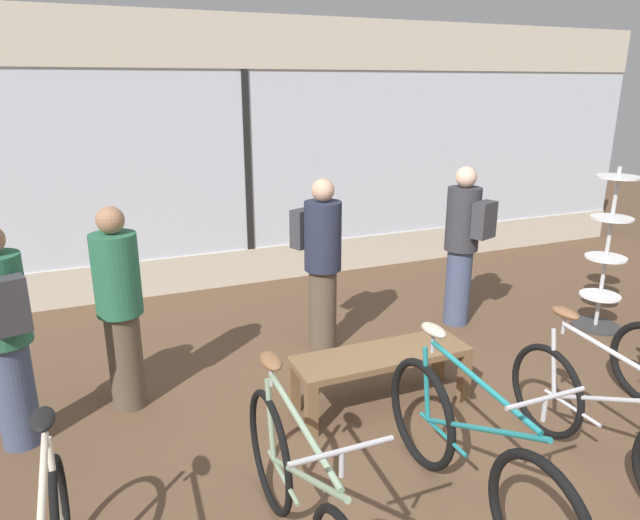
{
  "coord_description": "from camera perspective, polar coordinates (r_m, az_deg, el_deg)",
  "views": [
    {
      "loc": [
        -1.85,
        -2.71,
        2.44
      ],
      "look_at": [
        0.0,
        1.72,
        0.95
      ],
      "focal_mm": 32.0,
      "sensor_mm": 36.0,
      "label": 1
    }
  ],
  "objects": [
    {
      "name": "ground_plane",
      "position": [
        4.09,
        9.92,
        -19.69
      ],
      "size": [
        24.0,
        24.0,
        0.0
      ],
      "primitive_type": "plane",
      "color": "brown"
    },
    {
      "name": "shop_back_wall",
      "position": [
        7.01,
        -7.34,
        10.54
      ],
      "size": [
        12.0,
        0.08,
        3.2
      ],
      "color": "beige",
      "rests_on": "ground_plane"
    },
    {
      "name": "bicycle_left",
      "position": [
        3.14,
        -1.98,
        -23.07
      ],
      "size": [
        0.46,
        1.79,
        1.05
      ],
      "color": "black",
      "rests_on": "ground_plane"
    },
    {
      "name": "bicycle_center",
      "position": [
        3.56,
        14.82,
        -18.33
      ],
      "size": [
        0.46,
        1.8,
        1.05
      ],
      "color": "black",
      "rests_on": "ground_plane"
    },
    {
      "name": "bicycle_right",
      "position": [
        4.17,
        26.68,
        -14.38
      ],
      "size": [
        0.46,
        1.74,
        1.02
      ],
      "color": "black",
      "rests_on": "ground_plane"
    },
    {
      "name": "accessory_rack",
      "position": [
        6.45,
        26.6,
        -0.37
      ],
      "size": [
        0.48,
        0.48,
        1.68
      ],
      "color": "#333333",
      "rests_on": "ground_plane"
    },
    {
      "name": "display_bench",
      "position": [
        4.52,
        6.16,
        -10.13
      ],
      "size": [
        1.4,
        0.44,
        0.45
      ],
      "color": "brown",
      "rests_on": "ground_plane"
    },
    {
      "name": "customer_near_rack",
      "position": [
        5.99,
        14.1,
        1.77
      ],
      "size": [
        0.44,
        0.55,
        1.66
      ],
      "color": "#424C6B",
      "rests_on": "ground_plane"
    },
    {
      "name": "customer_by_window",
      "position": [
        5.24,
        0.13,
        -0.03
      ],
      "size": [
        0.46,
        0.56,
        1.64
      ],
      "color": "brown",
      "rests_on": "ground_plane"
    },
    {
      "name": "customer_mid_floor",
      "position": [
        4.55,
        -19.38,
        -4.4
      ],
      "size": [
        0.37,
        0.37,
        1.6
      ],
      "color": "brown",
      "rests_on": "ground_plane"
    },
    {
      "name": "customer_near_bench",
      "position": [
        4.35,
        -28.96,
        -6.39
      ],
      "size": [
        0.42,
        0.54,
        1.59
      ],
      "color": "#424C6B",
      "rests_on": "ground_plane"
    }
  ]
}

